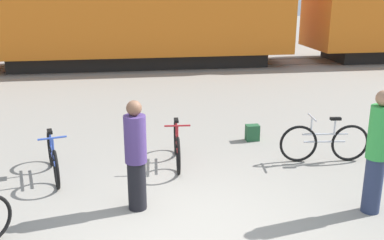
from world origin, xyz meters
name	(u,v)px	position (x,y,z in m)	size (l,w,h in m)	color
ground_plane	(184,230)	(0.00, 0.00, 0.00)	(80.00, 80.00, 0.00)	gray
rail_near	(142,69)	(0.00, 12.20, 0.01)	(50.43, 0.07, 0.01)	#4C4238
rail_far	(140,63)	(0.00, 13.63, 0.01)	(50.43, 0.07, 0.01)	#4C4238
bicycle_silver	(324,142)	(2.92, 2.06, 0.38)	(1.68, 0.46, 0.88)	black
bicycle_maroon	(177,145)	(0.19, 2.37, 0.36)	(0.46, 1.63, 0.84)	black
bicycle_blue	(53,157)	(-1.99, 2.12, 0.35)	(0.51, 1.65, 0.81)	black
person_in_purple	(136,156)	(-0.60, 0.73, 0.84)	(0.32, 0.32, 1.66)	black
person_in_green	(377,152)	(2.77, 0.11, 0.93)	(0.31, 0.31, 1.83)	#283351
backpack	(252,133)	(1.94, 3.40, 0.17)	(0.28, 0.20, 0.34)	#235633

